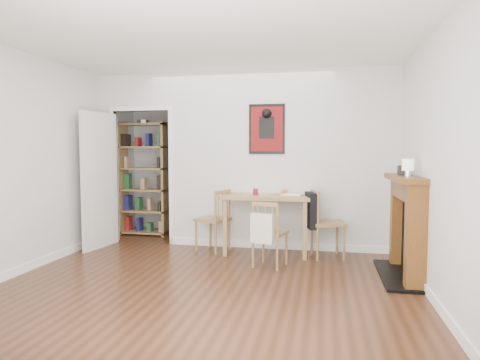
% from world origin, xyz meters
% --- Properties ---
extents(ground, '(5.20, 5.20, 0.00)m').
position_xyz_m(ground, '(0.00, 0.00, 0.00)').
color(ground, '#4F2B19').
rests_on(ground, ground).
extents(room_shell, '(5.20, 5.20, 5.20)m').
position_xyz_m(room_shell, '(0.10, 1.34, 1.30)').
color(room_shell, silver).
rests_on(room_shell, ground).
extents(dining_table, '(1.21, 0.77, 0.82)m').
position_xyz_m(dining_table, '(0.45, 1.10, 0.72)').
color(dining_table, '#9D6E49').
rests_on(dining_table, ground).
extents(chair_left, '(0.57, 0.57, 0.89)m').
position_xyz_m(chair_left, '(-0.34, 1.06, 0.44)').
color(chair_left, '#A0804A').
rests_on(chair_left, ground).
extents(chair_right, '(0.60, 0.55, 0.91)m').
position_xyz_m(chair_right, '(1.26, 0.97, 0.47)').
color(chair_right, '#A0804A').
rests_on(chair_right, ground).
extents(chair_front, '(0.51, 0.54, 0.82)m').
position_xyz_m(chair_front, '(0.57, 0.38, 0.42)').
color(chair_front, '#A0804A').
rests_on(chair_front, ground).
extents(bookshelf, '(0.81, 0.32, 1.92)m').
position_xyz_m(bookshelf, '(-1.80, 2.00, 0.95)').
color(bookshelf, '#9D6E49').
rests_on(bookshelf, ground).
extents(fireplace, '(0.45, 1.25, 1.16)m').
position_xyz_m(fireplace, '(2.16, 0.25, 0.62)').
color(fireplace, brown).
rests_on(fireplace, ground).
extents(red_glass, '(0.07, 0.07, 0.09)m').
position_xyz_m(red_glass, '(0.29, 1.03, 0.87)').
color(red_glass, maroon).
rests_on(red_glass, dining_table).
extents(orange_fruit, '(0.07, 0.07, 0.07)m').
position_xyz_m(orange_fruit, '(0.67, 1.24, 0.86)').
color(orange_fruit, orange).
rests_on(orange_fruit, dining_table).
extents(placemat, '(0.49, 0.41, 0.00)m').
position_xyz_m(placemat, '(0.30, 1.21, 0.82)').
color(placemat, beige).
rests_on(placemat, dining_table).
extents(notebook, '(0.31, 0.26, 0.01)m').
position_xyz_m(notebook, '(0.80, 1.10, 0.83)').
color(notebook, white).
rests_on(notebook, dining_table).
extents(mantel_lamp, '(0.12, 0.12, 0.19)m').
position_xyz_m(mantel_lamp, '(2.09, -0.05, 1.28)').
color(mantel_lamp, silver).
rests_on(mantel_lamp, fireplace).
extents(ceramic_jar_a, '(0.10, 0.10, 0.11)m').
position_xyz_m(ceramic_jar_a, '(2.10, 0.30, 1.22)').
color(ceramic_jar_a, black).
rests_on(ceramic_jar_a, fireplace).
extents(ceramic_jar_b, '(0.08, 0.08, 0.10)m').
position_xyz_m(ceramic_jar_b, '(2.11, 0.50, 1.21)').
color(ceramic_jar_b, black).
rests_on(ceramic_jar_b, fireplace).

